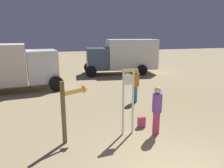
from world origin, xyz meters
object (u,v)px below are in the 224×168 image
at_px(arrow_sign, 73,101).
at_px(person_near_clock, 157,108).
at_px(backpack, 141,122).
at_px(box_truck_near, 3,66).
at_px(box_truck_far, 124,55).
at_px(person_distant, 136,84).
at_px(standing_clock, 128,95).

height_order(arrow_sign, person_near_clock, arrow_sign).
relative_size(backpack, box_truck_near, 0.06).
bearing_deg(box_truck_near, arrow_sign, -66.25).
bearing_deg(arrow_sign, box_truck_far, 62.19).
height_order(backpack, person_distant, person_distant).
xyz_separation_m(arrow_sign, box_truck_far, (5.71, 10.83, 0.28)).
bearing_deg(box_truck_near, backpack, -51.37).
distance_m(standing_clock, person_near_clock, 1.08).
bearing_deg(arrow_sign, person_distant, 41.12).
distance_m(person_near_clock, box_truck_far, 11.72).
height_order(standing_clock, person_near_clock, standing_clock).
bearing_deg(standing_clock, box_truck_near, 123.97).
xyz_separation_m(standing_clock, person_distant, (1.68, 3.19, -0.42)).
bearing_deg(box_truck_far, box_truck_near, -158.95).
relative_size(standing_clock, box_truck_far, 0.35).
bearing_deg(person_near_clock, backpack, 109.20).
height_order(person_near_clock, person_distant, person_distant).
bearing_deg(backpack, person_distant, 70.76).
relative_size(standing_clock, person_distant, 1.32).
bearing_deg(person_near_clock, box_truck_near, 127.26).
bearing_deg(arrow_sign, standing_clock, -4.27).
xyz_separation_m(person_distant, box_truck_near, (-6.75, 4.33, 0.59)).
relative_size(backpack, person_distant, 0.23).
distance_m(standing_clock, arrow_sign, 1.82).
xyz_separation_m(arrow_sign, person_near_clock, (2.73, -0.48, -0.37)).
relative_size(box_truck_near, box_truck_far, 0.99).
relative_size(arrow_sign, backpack, 5.02).
bearing_deg(box_truck_near, person_distant, -32.67).
bearing_deg(box_truck_far, backpack, -106.80).
bearing_deg(standing_clock, person_near_clock, -20.73).
bearing_deg(person_distant, backpack, -109.24).
height_order(standing_clock, arrow_sign, standing_clock).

